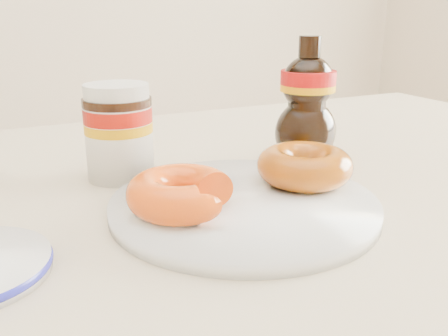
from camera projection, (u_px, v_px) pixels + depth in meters
name	position (u px, v px, depth m)	size (l,w,h in m)	color
dining_table	(236.00, 246.00, 0.65)	(1.40, 0.90, 0.75)	beige
plate	(244.00, 204.00, 0.54)	(0.29, 0.29, 0.01)	white
donut_bitten	(181.00, 193.00, 0.50)	(0.11, 0.11, 0.04)	#E1500C
donut_whole	(305.00, 166.00, 0.59)	(0.11, 0.11, 0.04)	#923909
nutella_jar	(119.00, 128.00, 0.63)	(0.09, 0.09, 0.12)	white
syrup_bottle	(307.00, 101.00, 0.69)	(0.09, 0.08, 0.18)	black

